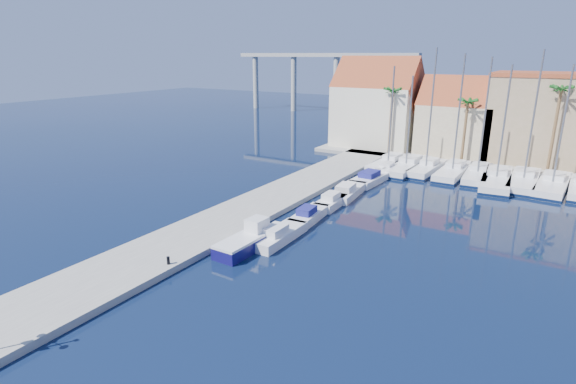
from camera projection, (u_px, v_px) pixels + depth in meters
name	position (u px, v px, depth m)	size (l,w,h in m)	color
ground	(247.00, 296.00, 27.52)	(260.00, 260.00, 0.00)	black
quay_west	(256.00, 207.00, 42.94)	(6.00, 77.00, 0.50)	gray
shore_north	(516.00, 161.00, 61.44)	(54.00, 16.00, 0.50)	gray
bollard	(168.00, 260.00, 30.54)	(0.22, 0.22, 0.55)	black
fishing_boat	(249.00, 240.00, 34.17)	(2.17, 6.06, 2.10)	#110D50
motorboat_west_0	(278.00, 235.00, 35.54)	(2.00, 6.05, 1.40)	white
motorboat_west_1	(309.00, 215.00, 39.90)	(2.15, 5.57, 1.40)	white
motorboat_west_2	(333.00, 200.00, 43.91)	(1.94, 5.52, 1.40)	white
motorboat_west_3	(347.00, 191.00, 46.83)	(2.76, 6.91, 1.40)	white
motorboat_west_4	(372.00, 178.00, 52.05)	(2.88, 7.61, 1.40)	white
motorboat_west_5	(388.00, 169.00, 56.10)	(2.06, 6.02, 1.40)	white
sailboat_0	(390.00, 163.00, 58.69)	(3.11, 9.94, 12.82)	white
sailboat_1	(408.00, 166.00, 57.34)	(3.38, 11.34, 11.76)	white
sailboat_2	(427.00, 168.00, 56.04)	(2.95, 9.41, 14.95)	white
sailboat_3	(454.00, 171.00, 54.67)	(2.87, 10.16, 14.32)	white
sailboat_4	(478.00, 174.00, 53.40)	(3.24, 10.03, 13.97)	white
sailboat_5	(497.00, 179.00, 51.33)	(4.02, 11.80, 13.19)	white
sailboat_6	(524.00, 180.00, 50.76)	(2.86, 10.71, 14.71)	white
sailboat_7	(553.00, 184.00, 49.21)	(3.60, 10.98, 13.29)	white
building_0	(377.00, 106.00, 68.83)	(12.30, 9.00, 13.50)	beige
building_1	(458.00, 120.00, 63.16)	(10.30, 8.00, 11.00)	tan
building_2	(548.00, 118.00, 58.17)	(14.20, 10.20, 11.50)	#99855E
palm_0	(393.00, 93.00, 62.00)	(2.60, 2.60, 10.15)	brown
palm_1	(468.00, 104.00, 57.26)	(2.60, 2.60, 9.15)	brown
palm_2	(561.00, 92.00, 51.68)	(2.60, 2.60, 11.15)	brown
viaduct	(318.00, 71.00, 110.79)	(48.00, 2.20, 14.45)	#9E9E99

